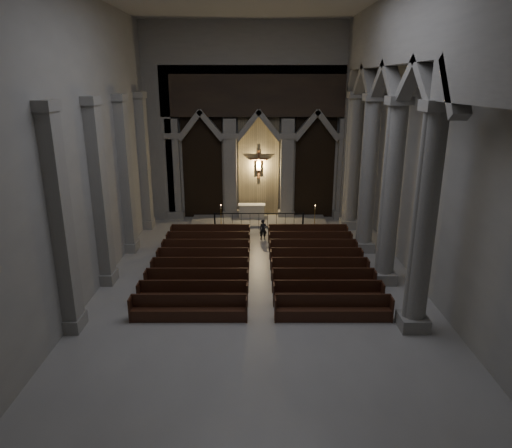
# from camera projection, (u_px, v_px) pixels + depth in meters

# --- Properties ---
(room) EXTENTS (24.00, 24.10, 12.00)m
(room) POSITION_uv_depth(u_px,v_px,m) (261.00, 109.00, 16.69)
(room) COLOR #9E9B96
(room) RESTS_ON ground
(sanctuary_wall) EXTENTS (14.00, 0.77, 12.00)m
(sanctuary_wall) POSITION_uv_depth(u_px,v_px,m) (259.00, 115.00, 27.99)
(sanctuary_wall) COLOR gray
(sanctuary_wall) RESTS_ON ground
(right_arcade) EXTENTS (1.00, 24.00, 12.00)m
(right_arcade) POSITION_uv_depth(u_px,v_px,m) (400.00, 101.00, 17.89)
(right_arcade) COLOR gray
(right_arcade) RESTS_ON ground
(left_pilasters) EXTENTS (0.60, 13.00, 8.03)m
(left_pilasters) POSITION_uv_depth(u_px,v_px,m) (114.00, 187.00, 21.12)
(left_pilasters) COLOR gray
(left_pilasters) RESTS_ON ground
(sanctuary_step) EXTENTS (8.50, 2.60, 0.15)m
(sanctuary_step) POSITION_uv_depth(u_px,v_px,m) (259.00, 221.00, 29.05)
(sanctuary_step) COLOR gray
(sanctuary_step) RESTS_ON ground
(altar) EXTENTS (1.74, 0.69, 0.89)m
(altar) POSITION_uv_depth(u_px,v_px,m) (252.00, 211.00, 29.39)
(altar) COLOR #BAB3A3
(altar) RESTS_ON sanctuary_step
(altar_rail) EXTENTS (5.41, 0.09, 1.06)m
(altar_rail) POSITION_uv_depth(u_px,v_px,m) (259.00, 218.00, 27.41)
(altar_rail) COLOR black
(altar_rail) RESTS_ON ground
(candle_stand_left) EXTENTS (0.25, 0.25, 1.47)m
(candle_stand_left) POSITION_uv_depth(u_px,v_px,m) (221.00, 221.00, 27.83)
(candle_stand_left) COLOR #AE8835
(candle_stand_left) RESTS_ON ground
(candle_stand_right) EXTENTS (0.23, 0.23, 1.39)m
(candle_stand_right) POSITION_uv_depth(u_px,v_px,m) (315.00, 221.00, 28.01)
(candle_stand_right) COLOR #AE8835
(candle_stand_right) RESTS_ON ground
(pews) EXTENTS (9.80, 9.19, 0.98)m
(pews) POSITION_uv_depth(u_px,v_px,m) (260.00, 267.00, 21.23)
(pews) COLOR black
(pews) RESTS_ON ground
(worshipper) EXTENTS (0.44, 0.30, 1.16)m
(worshipper) POSITION_uv_depth(u_px,v_px,m) (263.00, 230.00, 25.71)
(worshipper) COLOR black
(worshipper) RESTS_ON ground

